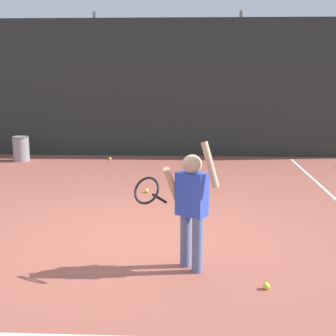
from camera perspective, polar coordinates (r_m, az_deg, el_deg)
ground_plane at (r=6.11m, az=-2.83°, el=-8.04°), size 20.00×20.00×0.00m
back_fence_windscreen at (r=11.64m, az=-0.06°, el=9.27°), size 10.44×0.08×3.21m
fence_post_1 at (r=11.90m, az=-8.31°, el=9.56°), size 0.09×0.09×3.36m
fence_post_2 at (r=11.74m, az=8.34°, el=9.53°), size 0.09×0.09×3.36m
tennis_player at (r=4.94m, az=2.57°, el=-3.92°), size 0.88×0.54×1.35m
ball_hopper at (r=11.55m, az=-16.77°, el=2.20°), size 0.38×0.38×0.56m
tennis_ball_3 at (r=4.82m, az=11.41°, el=-13.34°), size 0.07×0.07×0.07m
tennis_ball_4 at (r=8.13m, az=3.56°, el=-2.88°), size 0.07×0.07×0.07m
tennis_ball_5 at (r=11.29m, az=-6.78°, el=1.10°), size 0.07×0.07×0.07m
tennis_ball_8 at (r=8.24m, az=-2.51°, el=-2.66°), size 0.07×0.07×0.07m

